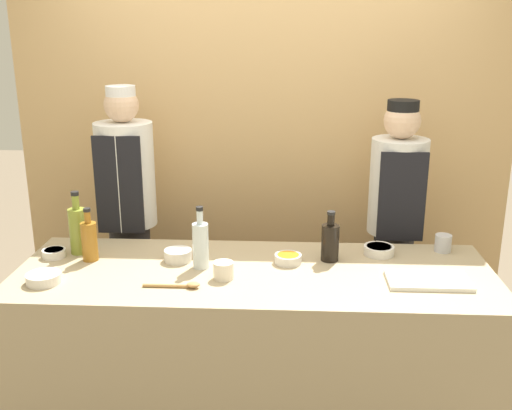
# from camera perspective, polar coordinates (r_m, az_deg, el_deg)

# --- Properties ---
(cabinet_wall) EXTENTS (3.03, 0.18, 2.40)m
(cabinet_wall) POSITION_cam_1_polar(r_m,az_deg,el_deg) (3.81, 0.72, 4.12)
(cabinet_wall) COLOR tan
(cabinet_wall) RESTS_ON ground_plane
(counter) EXTENTS (2.29, 0.81, 0.91)m
(counter) POSITION_cam_1_polar(r_m,az_deg,el_deg) (3.09, -0.16, -14.05)
(counter) COLOR tan
(counter) RESTS_ON ground_plane
(sauce_bowl_purple) EXTENTS (0.12, 0.12, 0.04)m
(sauce_bowl_purple) POSITION_cam_1_polar(r_m,az_deg,el_deg) (3.20, -18.68, -4.33)
(sauce_bowl_purple) COLOR silver
(sauce_bowl_purple) RESTS_ON counter
(sauce_bowl_orange) EXTENTS (0.13, 0.13, 0.04)m
(sauce_bowl_orange) POSITION_cam_1_polar(r_m,az_deg,el_deg) (2.97, 3.07, -5.09)
(sauce_bowl_orange) COLOR silver
(sauce_bowl_orange) RESTS_ON counter
(sauce_bowl_yellow) EXTENTS (0.14, 0.14, 0.06)m
(sauce_bowl_yellow) POSITION_cam_1_polar(r_m,az_deg,el_deg) (3.01, -7.44, -4.71)
(sauce_bowl_yellow) COLOR silver
(sauce_bowl_yellow) RESTS_ON counter
(sauce_bowl_white) EXTENTS (0.15, 0.15, 0.05)m
(sauce_bowl_white) POSITION_cam_1_polar(r_m,az_deg,el_deg) (3.13, 11.63, -4.19)
(sauce_bowl_white) COLOR silver
(sauce_bowl_white) RESTS_ON counter
(sauce_bowl_red) EXTENTS (0.16, 0.16, 0.05)m
(sauce_bowl_red) POSITION_cam_1_polar(r_m,az_deg,el_deg) (2.91, -19.58, -6.54)
(sauce_bowl_red) COLOR silver
(sauce_bowl_red) RESTS_ON counter
(cutting_board) EXTENTS (0.37, 0.21, 0.02)m
(cutting_board) POSITION_cam_1_polar(r_m,az_deg,el_deg) (2.86, 16.08, -6.92)
(cutting_board) COLOR white
(cutting_board) RESTS_ON counter
(bottle_clear) EXTENTS (0.08, 0.08, 0.31)m
(bottle_clear) POSITION_cam_1_polar(r_m,az_deg,el_deg) (2.89, -5.30, -3.71)
(bottle_clear) COLOR silver
(bottle_clear) RESTS_ON counter
(bottle_amber) EXTENTS (0.08, 0.08, 0.27)m
(bottle_amber) POSITION_cam_1_polar(r_m,az_deg,el_deg) (3.08, -15.59, -3.23)
(bottle_amber) COLOR #9E661E
(bottle_amber) RESTS_ON counter
(bottle_oil) EXTENTS (0.09, 0.09, 0.33)m
(bottle_oil) POSITION_cam_1_polar(r_m,az_deg,el_deg) (3.19, -16.60, -2.23)
(bottle_oil) COLOR olive
(bottle_oil) RESTS_ON counter
(bottle_soy) EXTENTS (0.09, 0.09, 0.26)m
(bottle_soy) POSITION_cam_1_polar(r_m,az_deg,el_deg) (2.99, 7.08, -3.45)
(bottle_soy) COLOR black
(bottle_soy) RESTS_ON counter
(cup_cream) EXTENTS (0.09, 0.09, 0.08)m
(cup_cream) POSITION_cam_1_polar(r_m,az_deg,el_deg) (2.79, -3.12, -6.24)
(cup_cream) COLOR silver
(cup_cream) RESTS_ON counter
(cup_steel) EXTENTS (0.08, 0.08, 0.09)m
(cup_steel) POSITION_cam_1_polar(r_m,az_deg,el_deg) (3.25, 17.39, -3.48)
(cup_steel) COLOR #B7B7BC
(cup_steel) RESTS_ON counter
(wooden_spoon) EXTENTS (0.26, 0.04, 0.03)m
(wooden_spoon) POSITION_cam_1_polar(r_m,az_deg,el_deg) (2.72, -7.27, -7.59)
(wooden_spoon) COLOR #B2844C
(wooden_spoon) RESTS_ON counter
(chef_left) EXTENTS (0.33, 0.33, 1.72)m
(chef_left) POSITION_cam_1_polar(r_m,az_deg,el_deg) (3.58, -12.03, -1.45)
(chef_left) COLOR #28282D
(chef_left) RESTS_ON ground_plane
(chef_right) EXTENTS (0.32, 0.32, 1.65)m
(chef_right) POSITION_cam_1_polar(r_m,az_deg,el_deg) (3.53, 13.06, -2.37)
(chef_right) COLOR #28282D
(chef_right) RESTS_ON ground_plane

